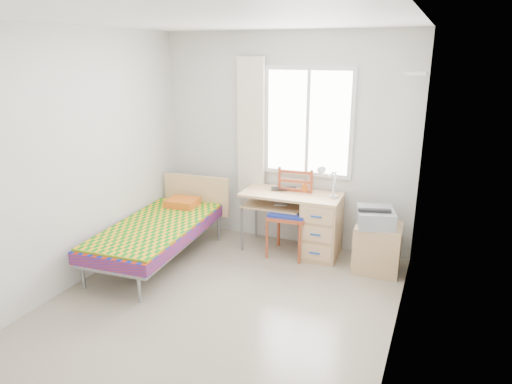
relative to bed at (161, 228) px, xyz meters
The scene contains 17 objects.
floor 1.32m from the bed, 28.91° to the right, with size 3.50×3.50×0.00m, color #BCAD93.
ceiling 2.54m from the bed, 28.91° to the right, with size 3.50×3.50×0.00m, color white.
wall_back 1.83m from the bed, 46.01° to the left, with size 3.20×3.20×0.00m, color silver.
wall_left 1.20m from the bed, 129.30° to the right, with size 3.50×3.50×0.00m, color silver.
wall_right 2.91m from the bed, 12.69° to the right, with size 3.50×3.50×0.00m, color silver.
window 2.13m from the bed, 38.58° to the left, with size 1.10×0.04×1.30m.
curtain 1.65m from the bed, 57.53° to the left, with size 0.35×0.05×1.70m, color white.
floating_shelf 3.23m from the bed, 16.98° to the left, with size 0.20×0.32×0.03m, color white.
bed is the anchor object (origin of this frame).
desk 1.82m from the bed, 26.96° to the left, with size 1.20×0.58×0.74m.
chair 1.55m from the bed, 29.96° to the left, with size 0.48×0.48×1.04m.
cabinet 2.47m from the bed, 16.49° to the left, with size 0.52×0.46×0.54m.
printer 2.44m from the bed, 16.64° to the left, with size 0.49×0.53×0.19m.
laptop 1.53m from the bed, 36.59° to the left, with size 0.31×0.20×0.02m, color black.
pen_cup 1.77m from the bed, 33.29° to the left, with size 0.07×0.07×0.09m, color orange.
task_lamp 1.99m from the bed, 23.02° to the left, with size 0.22×0.32×0.40m.
book 1.39m from the bed, 37.71° to the left, with size 0.15×0.21×0.02m, color gray.
Camera 1 is at (1.84, -3.50, 2.35)m, focal length 32.00 mm.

